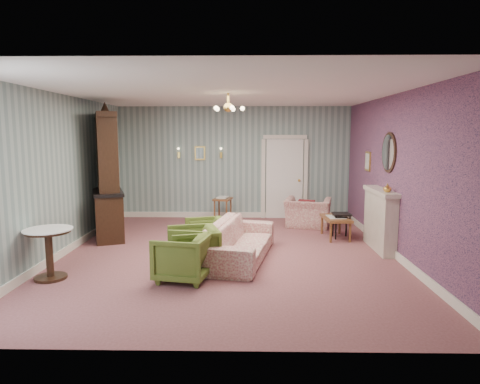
{
  "coord_description": "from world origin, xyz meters",
  "views": [
    {
      "loc": [
        0.35,
        -7.52,
        2.18
      ],
      "look_at": [
        0.2,
        0.4,
        1.1
      ],
      "focal_mm": 31.64,
      "sensor_mm": 36.0,
      "label": 1
    }
  ],
  "objects_px": {
    "wingback_chair": "(308,208)",
    "side_table_black": "(341,226)",
    "olive_chair_b": "(193,247)",
    "pedestal_table": "(49,254)",
    "sofa_chintz": "(240,234)",
    "olive_chair_a": "(183,255)",
    "dresser": "(106,172)",
    "fireplace": "(380,219)",
    "coffee_table": "(335,227)",
    "olive_chair_c": "(206,234)"
  },
  "relations": [
    {
      "from": "wingback_chair",
      "to": "side_table_black",
      "type": "height_order",
      "value": "wingback_chair"
    },
    {
      "from": "olive_chair_b",
      "to": "pedestal_table",
      "type": "xyz_separation_m",
      "value": [
        -2.12,
        -0.44,
        -0.0
      ]
    },
    {
      "from": "sofa_chintz",
      "to": "side_table_black",
      "type": "distance_m",
      "value": 2.62
    },
    {
      "from": "olive_chair_a",
      "to": "sofa_chintz",
      "type": "distance_m",
      "value": 1.39
    },
    {
      "from": "sofa_chintz",
      "to": "dresser",
      "type": "xyz_separation_m",
      "value": [
        -2.86,
        1.62,
        0.95
      ]
    },
    {
      "from": "wingback_chair",
      "to": "dresser",
      "type": "height_order",
      "value": "dresser"
    },
    {
      "from": "olive_chair_a",
      "to": "fireplace",
      "type": "distance_m",
      "value": 3.92
    },
    {
      "from": "sofa_chintz",
      "to": "side_table_black",
      "type": "bearing_deg",
      "value": -42.74
    },
    {
      "from": "pedestal_table",
      "to": "fireplace",
      "type": "bearing_deg",
      "value": 17.91
    },
    {
      "from": "coffee_table",
      "to": "side_table_black",
      "type": "distance_m",
      "value": 0.12
    },
    {
      "from": "sofa_chintz",
      "to": "wingback_chair",
      "type": "relative_size",
      "value": 2.2
    },
    {
      "from": "olive_chair_b",
      "to": "dresser",
      "type": "xyz_separation_m",
      "value": [
        -2.12,
        2.28,
        1.0
      ]
    },
    {
      "from": "dresser",
      "to": "pedestal_table",
      "type": "relative_size",
      "value": 3.56
    },
    {
      "from": "sofa_chintz",
      "to": "wingback_chair",
      "type": "height_order",
      "value": "wingback_chair"
    },
    {
      "from": "pedestal_table",
      "to": "side_table_black",
      "type": "bearing_deg",
      "value": 27.98
    },
    {
      "from": "olive_chair_b",
      "to": "fireplace",
      "type": "height_order",
      "value": "fireplace"
    },
    {
      "from": "olive_chair_c",
      "to": "dresser",
      "type": "bearing_deg",
      "value": -136.95
    },
    {
      "from": "olive_chair_c",
      "to": "dresser",
      "type": "height_order",
      "value": "dresser"
    },
    {
      "from": "coffee_table",
      "to": "pedestal_table",
      "type": "height_order",
      "value": "pedestal_table"
    },
    {
      "from": "olive_chair_b",
      "to": "dresser",
      "type": "relative_size",
      "value": 0.28
    },
    {
      "from": "dresser",
      "to": "coffee_table",
      "type": "height_order",
      "value": "dresser"
    },
    {
      "from": "sofa_chintz",
      "to": "pedestal_table",
      "type": "relative_size",
      "value": 2.93
    },
    {
      "from": "olive_chair_a",
      "to": "wingback_chair",
      "type": "relative_size",
      "value": 0.74
    },
    {
      "from": "sofa_chintz",
      "to": "coffee_table",
      "type": "relative_size",
      "value": 2.57
    },
    {
      "from": "olive_chair_a",
      "to": "wingback_chair",
      "type": "height_order",
      "value": "wingback_chair"
    },
    {
      "from": "olive_chair_c",
      "to": "sofa_chintz",
      "type": "xyz_separation_m",
      "value": [
        0.62,
        -0.33,
        0.09
      ]
    },
    {
      "from": "olive_chair_a",
      "to": "sofa_chintz",
      "type": "relative_size",
      "value": 0.34
    },
    {
      "from": "olive_chair_a",
      "to": "olive_chair_b",
      "type": "xyz_separation_m",
      "value": [
        0.1,
        0.45,
        0.0
      ]
    },
    {
      "from": "dresser",
      "to": "side_table_black",
      "type": "height_order",
      "value": "dresser"
    },
    {
      "from": "olive_chair_b",
      "to": "side_table_black",
      "type": "bearing_deg",
      "value": 111.79
    },
    {
      "from": "dresser",
      "to": "pedestal_table",
      "type": "height_order",
      "value": "dresser"
    },
    {
      "from": "dresser",
      "to": "fireplace",
      "type": "relative_size",
      "value": 1.99
    },
    {
      "from": "coffee_table",
      "to": "pedestal_table",
      "type": "distance_m",
      "value": 5.54
    },
    {
      "from": "fireplace",
      "to": "pedestal_table",
      "type": "bearing_deg",
      "value": -162.09
    },
    {
      "from": "olive_chair_a",
      "to": "side_table_black",
      "type": "relative_size",
      "value": 1.44
    },
    {
      "from": "sofa_chintz",
      "to": "wingback_chair",
      "type": "distance_m",
      "value": 3.09
    },
    {
      "from": "olive_chair_b",
      "to": "olive_chair_a",
      "type": "bearing_deg",
      "value": -28.61
    },
    {
      "from": "sofa_chintz",
      "to": "coffee_table",
      "type": "height_order",
      "value": "sofa_chintz"
    },
    {
      "from": "sofa_chintz",
      "to": "fireplace",
      "type": "height_order",
      "value": "fireplace"
    },
    {
      "from": "olive_chair_c",
      "to": "fireplace",
      "type": "xyz_separation_m",
      "value": [
        3.27,
        0.35,
        0.22
      ]
    },
    {
      "from": "wingback_chair",
      "to": "dresser",
      "type": "bearing_deg",
      "value": 27.21
    },
    {
      "from": "olive_chair_b",
      "to": "side_table_black",
      "type": "relative_size",
      "value": 1.46
    },
    {
      "from": "olive_chair_c",
      "to": "pedestal_table",
      "type": "bearing_deg",
      "value": -74.35
    },
    {
      "from": "sofa_chintz",
      "to": "dresser",
      "type": "distance_m",
      "value": 3.42
    },
    {
      "from": "dresser",
      "to": "fireplace",
      "type": "height_order",
      "value": "dresser"
    },
    {
      "from": "olive_chair_c",
      "to": "dresser",
      "type": "distance_m",
      "value": 2.78
    },
    {
      "from": "sofa_chintz",
      "to": "side_table_black",
      "type": "xyz_separation_m",
      "value": [
        2.11,
        1.54,
        -0.18
      ]
    },
    {
      "from": "sofa_chintz",
      "to": "dresser",
      "type": "relative_size",
      "value": 0.82
    },
    {
      "from": "coffee_table",
      "to": "sofa_chintz",
      "type": "bearing_deg",
      "value": -142.03
    },
    {
      "from": "olive_chair_a",
      "to": "sofa_chintz",
      "type": "xyz_separation_m",
      "value": [
        0.84,
        1.11,
        0.06
      ]
    }
  ]
}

